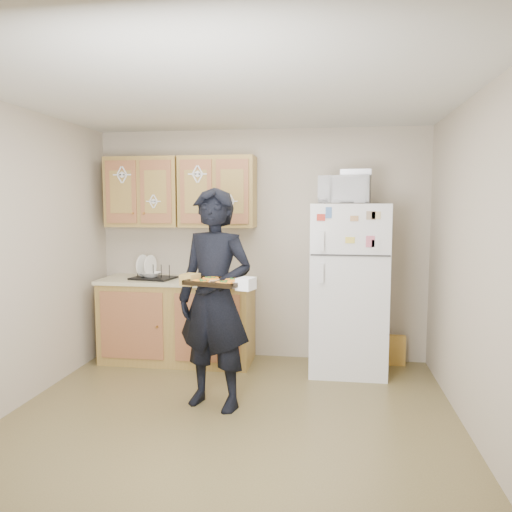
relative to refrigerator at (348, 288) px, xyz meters
The scene contains 23 objects.
floor 1.92m from the refrigerator, 123.60° to the right, with size 3.60×3.60×0.00m, color brown.
ceiling 2.38m from the refrigerator, 123.60° to the right, with size 3.60×3.60×0.00m, color silver.
wall_back 1.10m from the refrigerator, 158.72° to the left, with size 3.60×0.04×2.50m, color #B3A691.
wall_front 3.39m from the refrigerator, 106.39° to the right, with size 3.60×0.04×2.50m, color #B3A691.
wall_left 3.13m from the refrigerator, 152.53° to the right, with size 0.04×3.60×2.50m, color #B3A691.
wall_right 1.71m from the refrigerator, 59.27° to the right, with size 0.04×3.60×2.50m, color #B3A691.
refrigerator is the anchor object (origin of this frame).
base_cabinet 1.85m from the refrigerator, behind, with size 1.60×0.60×0.86m, color olive.
countertop 1.80m from the refrigerator, behind, with size 1.64×0.64×0.04m, color beige.
upper_cab_left 2.41m from the refrigerator, behind, with size 0.80×0.33×0.75m, color olive.
upper_cab_right 1.70m from the refrigerator, behind, with size 0.80×0.33×0.75m, color olive.
cereal_box 0.89m from the refrigerator, 24.99° to the left, with size 0.20×0.07×0.32m, color #EDC553.
person 1.57m from the refrigerator, 135.87° to the right, with size 0.67×0.44×1.83m, color black.
baking_tray 1.74m from the refrigerator, 126.94° to the right, with size 0.43×0.32×0.04m, color black.
pizza_front_left 1.84m from the refrigerator, 129.15° to the right, with size 0.14×0.14×0.02m, color gold.
pizza_front_right 1.78m from the refrigerator, 123.06° to the right, with size 0.14×0.14×0.02m, color gold.
pizza_back_left 1.71m from the refrigerator, 130.97° to the right, with size 0.14×0.14×0.02m, color gold.
pizza_back_right 1.64m from the refrigerator, 124.45° to the right, with size 0.14×0.14×0.02m, color gold.
microwave 0.99m from the refrigerator, 136.14° to the right, with size 0.49×0.33×0.27m, color white.
foil_pan 1.15m from the refrigerator, 19.57° to the right, with size 0.30×0.21×0.06m, color silver.
dish_rack 2.06m from the refrigerator, behind, with size 0.43×0.32×0.17m, color black.
bowl 2.08m from the refrigerator, behind, with size 0.21×0.21×0.05m, color white.
soap_bottle 1.40m from the refrigerator, behind, with size 0.09×0.09×0.19m, color white.
Camera 1 is at (0.76, -3.62, 1.69)m, focal length 35.00 mm.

